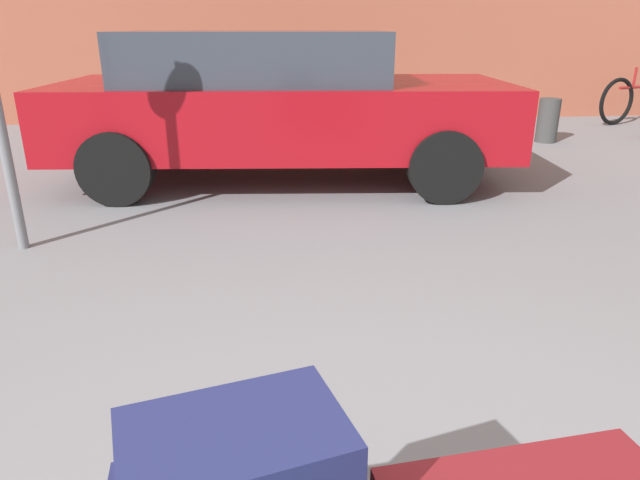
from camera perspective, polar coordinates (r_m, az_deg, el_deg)
duffel_bag_navy_topmost_pile at (r=1.13m, az=-8.39°, el=-22.11°), size 0.45×0.36×0.21m
parked_car at (r=5.73m, az=-4.29°, el=13.54°), size 4.42×2.16×1.42m
bicycle_leaning at (r=10.62m, az=29.33°, el=12.21°), size 1.67×0.66×0.96m
bollard_kerb_near at (r=7.78m, az=12.67°, el=11.46°), size 0.28×0.28×0.57m
bollard_kerb_mid at (r=8.30m, az=21.86°, el=11.05°), size 0.28×0.28×0.57m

